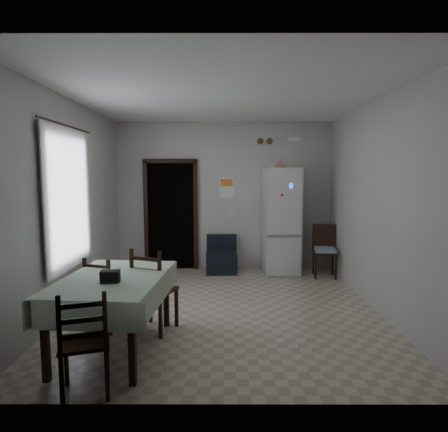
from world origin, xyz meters
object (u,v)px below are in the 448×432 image
Objects in this scene: dining_chair_near_head at (85,341)px; corner_chair at (325,251)px; navy_seat at (222,254)px; dining_chair_far_left at (106,292)px; dining_chair_far_right at (155,289)px; fridge at (281,221)px; dining_table at (115,313)px.

corner_chair is at bearing -146.69° from dining_chair_near_head.
navy_seat is at bearing 177.41° from corner_chair.
dining_chair_far_left is 0.60m from dining_chair_far_right.
corner_chair is 1.02× the size of dining_chair_near_head.
dining_chair_far_left is at bearing -118.81° from navy_seat.
dining_chair_far_left is (-1.38, -2.65, 0.10)m from navy_seat.
corner_chair reaches higher than dining_chair_far_left.
corner_chair reaches higher than dining_chair_near_head.
fridge is at bearing -103.81° from dining_chair_far_right.
fridge is 4.65m from dining_chair_near_head.
corner_chair is 0.94× the size of dining_chair_far_right.
dining_chair_near_head is (-2.27, -4.02, -0.53)m from fridge.
navy_seat is 0.76× the size of dining_chair_near_head.
dining_chair_far_right is at bearing -128.54° from fridge.
dining_chair_near_head is (-3.02, -3.71, -0.01)m from corner_chair.
dining_table is at bearing -129.31° from corner_chair.
dining_chair_near_head is at bearing -87.10° from dining_table.
corner_chair is 4.17m from dining_table.
dining_table is at bearing 78.39° from dining_chair_far_right.
dining_chair_far_right reaches higher than dining_table.
dining_chair_near_head is at bearing 96.81° from dining_chair_far_right.
dining_chair_near_head is at bearing -106.99° from navy_seat.
dining_chair_far_right is at bearing -131.47° from corner_chair.
dining_chair_far_right is (0.60, -0.05, 0.06)m from dining_chair_far_left.
dining_chair_far_left is 0.96× the size of dining_chair_near_head.
fridge is at bearing -1.36° from navy_seat.
navy_seat is 0.74× the size of corner_chair.
navy_seat is 3.39m from dining_table.
dining_chair_near_head is (-0.35, -1.32, -0.04)m from dining_chair_far_right.
navy_seat is 1.93m from corner_chair.
corner_chair is at bearing 48.04° from dining_table.
dining_table is (-3.00, -2.89, -0.08)m from corner_chair.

